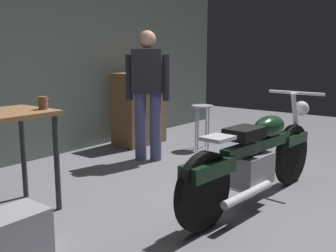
% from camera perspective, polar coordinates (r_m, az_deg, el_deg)
% --- Properties ---
extents(ground_plane, '(12.00, 12.00, 0.00)m').
position_cam_1_polar(ground_plane, '(3.80, 8.05, -10.97)').
color(ground_plane, slate).
extents(back_wall, '(8.00, 0.12, 3.10)m').
position_cam_1_polar(back_wall, '(5.49, -18.31, 11.66)').
color(back_wall, '#56605B').
rests_on(back_wall, ground_plane).
extents(motorcycle, '(2.19, 0.60, 1.00)m').
position_cam_1_polar(motorcycle, '(3.72, 12.64, -4.32)').
color(motorcycle, black).
rests_on(motorcycle, ground_plane).
extents(person_standing, '(0.38, 0.50, 1.67)m').
position_cam_1_polar(person_standing, '(5.08, -2.95, 5.25)').
color(person_standing, '#494C7E').
rests_on(person_standing, ground_plane).
extents(shop_stool, '(0.32, 0.32, 0.64)m').
position_cam_1_polar(shop_stool, '(5.80, 4.97, 1.61)').
color(shop_stool, '#B2B2B7').
rests_on(shop_stool, ground_plane).
extents(wooden_dresser, '(0.80, 0.47, 1.10)m').
position_cam_1_polar(wooden_dresser, '(6.08, -4.19, 2.52)').
color(wooden_dresser, brown).
rests_on(wooden_dresser, ground_plane).
extents(storage_bin, '(0.44, 0.32, 0.34)m').
position_cam_1_polar(storage_bin, '(2.94, -21.57, -14.60)').
color(storage_bin, gray).
rests_on(storage_bin, ground_plane).
extents(mug_brown_stoneware, '(0.12, 0.08, 0.11)m').
position_cam_1_polar(mug_brown_stoneware, '(3.62, -17.58, 3.21)').
color(mug_brown_stoneware, brown).
rests_on(mug_brown_stoneware, workbench).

